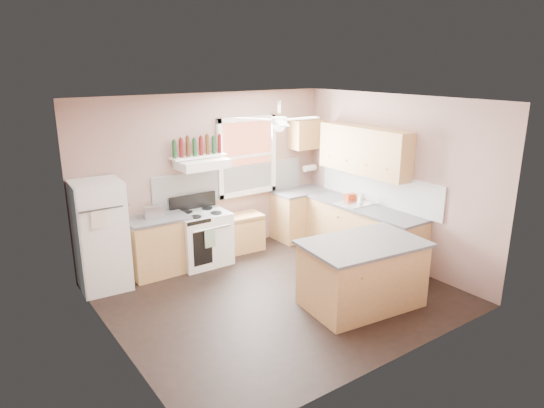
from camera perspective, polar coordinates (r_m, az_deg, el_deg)
floor at (r=6.97m, az=0.77°, el=-10.62°), size 4.50×4.50×0.00m
ceiling at (r=6.23m, az=0.86°, el=12.10°), size 4.50×4.50×0.00m
wall_back at (r=8.14m, az=-7.62°, el=3.35°), size 4.50×0.05×2.70m
wall_right at (r=7.98m, az=14.15°, el=2.73°), size 0.05×4.00×2.70m
wall_left at (r=5.51m, az=-18.72°, el=-3.73°), size 0.05×4.00×2.70m
backsplash_back at (r=8.36m, az=-4.72°, el=2.55°), size 2.90×0.03×0.55m
backsplash_right at (r=8.19m, az=12.30°, el=1.92°), size 0.03×2.60×0.55m
window_view at (r=8.42m, az=-3.02°, el=5.64°), size 1.00×0.02×1.20m
window_frame at (r=8.40m, az=-2.92°, el=5.61°), size 1.16×0.07×1.36m
refrigerator at (r=7.30m, az=-19.50°, el=-3.55°), size 0.72×0.70×1.59m
base_cabinet_left at (r=7.71m, az=-13.22°, el=-4.87°), size 0.90×0.60×0.86m
counter_left at (r=7.56m, az=-13.44°, el=-1.68°), size 0.92×0.62×0.04m
toaster at (r=7.54m, az=-13.75°, el=-0.87°), size 0.31×0.21×0.18m
stove at (r=7.91m, az=-8.14°, el=-4.02°), size 0.82×0.66×0.86m
range_hood at (r=7.74m, az=-8.25°, el=4.70°), size 0.78×0.50×0.14m
bottle_shelf at (r=7.83m, az=-8.68°, el=5.55°), size 0.90×0.26×0.03m
cart at (r=8.45m, az=-3.36°, el=-3.34°), size 0.67×0.48×0.64m
base_cabinet_corner at (r=9.05m, az=3.41°, el=-1.25°), size 1.00×0.60×0.86m
base_cabinet_right at (r=8.20m, az=10.63°, el=-3.40°), size 0.60×2.20×0.86m
counter_corner at (r=8.92m, az=3.46°, el=1.51°), size 1.02×0.62×0.04m
counter_right at (r=8.06m, az=10.75°, el=-0.40°), size 0.62×2.22×0.04m
sink at (r=8.18m, az=9.75°, el=0.03°), size 0.55×0.45×0.03m
faucet at (r=8.27m, az=10.57°, el=0.71°), size 0.03×0.03×0.14m
upper_cabinet_right at (r=8.08m, az=10.76°, el=6.22°), size 0.33×1.80×0.76m
upper_cabinet_corner at (r=8.94m, az=4.06°, el=8.20°), size 0.60×0.33×0.52m
paper_towel at (r=9.16m, az=4.44°, el=4.25°), size 0.26×0.12×0.12m
island at (r=6.64m, az=10.53°, el=-8.23°), size 1.59×1.11×0.86m
island_top at (r=6.47m, az=10.74°, el=-4.60°), size 1.69×1.21×0.04m
ceiling_fan_hub at (r=6.25m, az=0.85°, el=9.82°), size 0.20×0.20×0.08m
soap_bottle at (r=8.14m, az=10.41°, el=0.71°), size 0.10×0.10×0.21m
red_caddy at (r=8.40m, az=9.26°, el=0.86°), size 0.20×0.15×0.10m
wine_bottles at (r=7.80m, az=-8.72°, el=6.70°), size 0.86×0.06×0.31m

